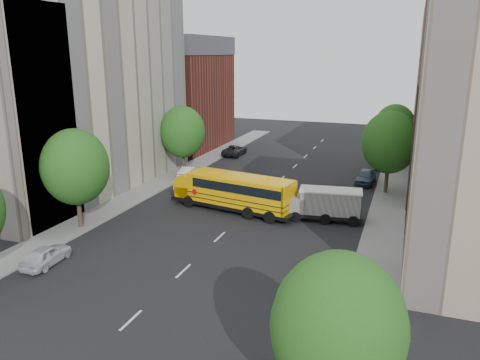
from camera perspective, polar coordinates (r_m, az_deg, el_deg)
The scene contains 20 objects.
ground at distance 37.06m, azimuth -1.32°, elevation -5.86°, with size 120.00×120.00×0.00m, color black.
sidewalk_left at distance 46.28m, azimuth -12.40°, elevation -1.78°, with size 3.00×80.00×0.12m, color slate.
sidewalk_right at distance 39.50m, azimuth 17.25°, elevation -5.13°, with size 3.00×80.00×0.12m, color slate.
lane_markings at distance 46.01m, azimuth 3.22°, elevation -1.61°, with size 0.15×64.00×0.01m, color silver.
building_left_cream at distance 49.06m, azimuth -19.00°, elevation 10.56°, with size 10.00×26.00×20.00m, color #C0B99A.
building_left_redbrick at distance 67.86m, azimuth -6.99°, elevation 9.40°, with size 10.00×15.00×13.00m, color maroon.
building_right_far at distance 52.61m, azimuth 26.17°, elevation 9.00°, with size 10.00×22.00×18.00m, color tan.
street_tree_1 at distance 37.73m, azimuth -19.44°, elevation 1.51°, with size 5.12×5.12×7.90m.
street_tree_2 at distance 52.57m, azimuth -7.01°, elevation 5.85°, with size 4.99×4.99×7.71m.
street_tree_3 at distance 16.83m, azimuth 11.86°, elevation -17.17°, with size 4.61×4.61×7.11m.
street_tree_4 at distance 46.93m, azimuth 17.78°, elevation 4.39°, with size 5.25×5.25×8.10m.
street_tree_5 at distance 58.82m, azimuth 18.34°, elevation 6.07°, with size 4.86×4.86×7.51m.
school_bus at distance 40.49m, azimuth -0.92°, elevation -1.24°, with size 11.99×4.74×3.31m.
safari_truck at distance 38.89m, azimuth 10.29°, elevation -2.88°, with size 6.46×3.07×2.66m.
parked_car_0 at distance 33.25m, azimuth -22.55°, elevation -8.46°, with size 1.54×3.83×1.30m, color silver.
parked_car_1 at distance 51.82m, azimuth -6.04°, elevation 1.02°, with size 1.39×3.97×1.31m, color silver.
parked_car_2 at distance 62.77m, azimuth -0.65°, elevation 3.66°, with size 2.27×4.93×1.37m, color black.
parked_car_3 at distance 27.20m, azimuth 9.81°, elevation -12.82°, with size 1.89×4.64×1.35m, color maroon.
parked_car_4 at distance 50.87m, azimuth 15.08°, elevation 0.41°, with size 1.78×4.42×1.51m, color #35465D.
parked_car_5 at distance 58.64m, azimuth 16.62°, elevation 2.30°, with size 1.71×4.89×1.61m, color gray.
Camera 1 is at (12.65, -32.15, 13.42)m, focal length 35.00 mm.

